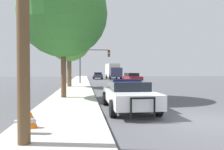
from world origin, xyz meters
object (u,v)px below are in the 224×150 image
Objects in this scene: box_truck at (113,71)px; traffic_cone at (31,120)px; fire_hydrant at (25,120)px; car_background_distant at (98,75)px; car_background_oncoming at (132,78)px; police_car at (128,94)px; tree_sidewalk_near at (63,13)px; tree_sidewalk_mid at (69,39)px; traffic_light at (93,58)px.

box_truck is 39.26m from traffic_cone.
car_background_distant is at bearing 83.48° from fire_hydrant.
car_background_oncoming is 0.60× the size of box_truck.
traffic_cone is at bearing 66.90° from car_background_oncoming.
tree_sidewalk_near is (-3.35, 4.13, 4.76)m from police_car.
tree_sidewalk_near is 9.28m from tree_sidewalk_mid.
car_background_oncoming is (4.74, 20.51, 0.03)m from police_car.
traffic_light reaches higher than car_background_distant.
box_truck reaches higher than traffic_cone.
car_background_oncoming is at bearing 63.70° from tree_sidewalk_near.
box_truck is (-0.78, 14.71, 0.93)m from car_background_oncoming.
car_background_distant is 37.84m from traffic_cone.
police_car is 4.91m from traffic_cone.
tree_sidewalk_near reaches higher than traffic_light.
police_car is at bearing 81.29° from box_truck.
car_background_distant is 21.79m from tree_sidewalk_mid.
car_background_distant is (4.36, 38.18, 0.24)m from fire_hydrant.
traffic_cone is (-2.76, -22.18, -3.03)m from traffic_light.
box_truck is (3.26, 0.91, 0.96)m from car_background_distant.
tree_sidewalk_mid is at bearing 89.86° from fire_hydrant.
traffic_light is at bearing 82.91° from traffic_cone.
tree_sidewalk_near is at bearing 87.74° from traffic_cone.
traffic_cone is at bearing -96.54° from car_background_distant.
police_car is 19.12m from traffic_light.
traffic_light reaches higher than traffic_cone.
police_car is 0.69× the size of tree_sidewalk_mid.
traffic_light is 15.13m from tree_sidewalk_near.
tree_sidewalk_near reaches higher than tree_sidewalk_mid.
car_background_oncoming is at bearing -73.64° from car_background_distant.
car_background_oncoming is at bearing 70.57° from traffic_cone.
box_truck reaches higher than car_background_distant.
traffic_cone is at bearing -97.09° from traffic_light.
tree_sidewalk_near is (-8.09, -16.38, 4.72)m from car_background_oncoming.
tree_sidewalk_mid reaches higher than car_background_oncoming.
tree_sidewalk_mid is (-2.73, -5.51, 1.69)m from traffic_light.
traffic_cone is (-4.35, -37.58, -0.37)m from car_background_distant.
car_background_distant reaches higher than fire_hydrant.
car_background_distant is 0.55× the size of tree_sidewalk_mid.
traffic_light is 6.41m from car_background_oncoming.
car_background_distant is at bearing -77.37° from car_background_oncoming.
car_background_oncoming is 14.38m from car_background_distant.
traffic_cone is at bearing 41.83° from police_car.
traffic_light is at bearing 63.64° from tree_sidewalk_mid.
fire_hydrant is 1.45× the size of traffic_cone.
tree_sidewalk_near is (-4.06, -30.18, 4.75)m from car_background_distant.
traffic_light is (-0.89, 18.91, 2.66)m from police_car.
tree_sidewalk_mid is at bearing 36.71° from car_background_oncoming.
box_truck is 32.16m from tree_sidewalk_near.
fire_hydrant is (-3.66, -3.87, -0.23)m from police_car.
car_background_oncoming is 14.76m from box_truck.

